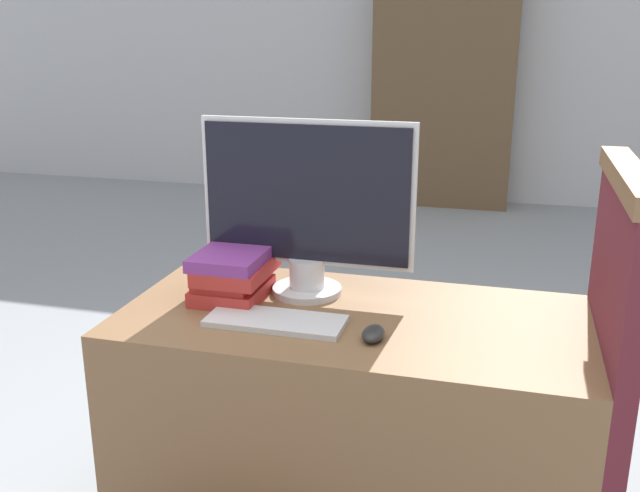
{
  "coord_description": "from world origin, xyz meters",
  "views": [
    {
      "loc": [
        0.39,
        -1.45,
        1.52
      ],
      "look_at": [
        -0.08,
        0.29,
        0.96
      ],
      "focal_mm": 40.0,
      "sensor_mm": 36.0,
      "label": 1
    }
  ],
  "objects_px": {
    "book_stack": "(233,274)",
    "monitor": "(307,208)",
    "mouse": "(373,333)",
    "keyboard": "(276,321)"
  },
  "relations": [
    {
      "from": "keyboard",
      "to": "mouse",
      "type": "height_order",
      "value": "mouse"
    },
    {
      "from": "book_stack",
      "to": "monitor",
      "type": "bearing_deg",
      "value": 24.83
    },
    {
      "from": "monitor",
      "to": "mouse",
      "type": "xyz_separation_m",
      "value": [
        0.25,
        -0.27,
        -0.25
      ]
    },
    {
      "from": "mouse",
      "to": "monitor",
      "type": "bearing_deg",
      "value": 132.86
    },
    {
      "from": "mouse",
      "to": "book_stack",
      "type": "distance_m",
      "value": 0.49
    },
    {
      "from": "keyboard",
      "to": "book_stack",
      "type": "distance_m",
      "value": 0.24
    },
    {
      "from": "monitor",
      "to": "book_stack",
      "type": "distance_m",
      "value": 0.29
    },
    {
      "from": "keyboard",
      "to": "book_stack",
      "type": "height_order",
      "value": "book_stack"
    },
    {
      "from": "keyboard",
      "to": "book_stack",
      "type": "relative_size",
      "value": 1.38
    },
    {
      "from": "mouse",
      "to": "book_stack",
      "type": "height_order",
      "value": "book_stack"
    }
  ]
}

